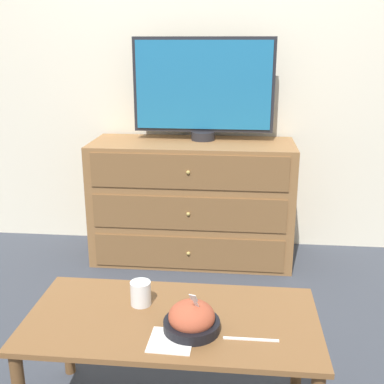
# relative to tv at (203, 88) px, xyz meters

# --- Properties ---
(ground_plane) EXTENTS (12.00, 12.00, 0.00)m
(ground_plane) POSITION_rel_tv_xyz_m (-0.01, 0.19, -1.12)
(ground_plane) COLOR #383D47
(wall_back) EXTENTS (12.00, 0.05, 2.60)m
(wall_back) POSITION_rel_tv_xyz_m (-0.01, 0.22, 0.18)
(wall_back) COLOR silver
(wall_back) RESTS_ON ground_plane
(dresser) EXTENTS (1.29, 0.51, 0.78)m
(dresser) POSITION_rel_tv_xyz_m (-0.06, -0.08, -0.72)
(dresser) COLOR olive
(dresser) RESTS_ON ground_plane
(tv) EXTENTS (0.88, 0.15, 0.64)m
(tv) POSITION_rel_tv_xyz_m (0.00, 0.00, 0.00)
(tv) COLOR #232328
(tv) RESTS_ON dresser
(coffee_table) EXTENTS (1.05, 0.52, 0.44)m
(coffee_table) POSITION_rel_tv_xyz_m (0.01, -1.56, -0.73)
(coffee_table) COLOR brown
(coffee_table) RESTS_ON ground_plane
(takeout_bowl) EXTENTS (0.19, 0.19, 0.17)m
(takeout_bowl) POSITION_rel_tv_xyz_m (0.09, -1.63, -0.63)
(takeout_bowl) COLOR black
(takeout_bowl) RESTS_ON coffee_table
(drink_cup) EXTENTS (0.08, 0.08, 0.09)m
(drink_cup) POSITION_rel_tv_xyz_m (-0.12, -1.48, -0.63)
(drink_cup) COLOR white
(drink_cup) RESTS_ON coffee_table
(napkin) EXTENTS (0.15, 0.15, 0.00)m
(napkin) POSITION_rel_tv_xyz_m (0.03, -1.70, -0.67)
(napkin) COLOR white
(napkin) RESTS_ON coffee_table
(knife) EXTENTS (0.18, 0.01, 0.01)m
(knife) POSITION_rel_tv_xyz_m (0.29, -1.67, -0.67)
(knife) COLOR white
(knife) RESTS_ON coffee_table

